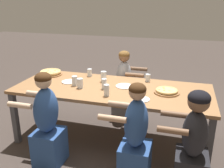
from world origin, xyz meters
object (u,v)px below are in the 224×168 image
Objects in this scene: pizza_board_main at (50,73)px; diner_near_midright at (135,139)px; diner_far_center at (124,88)px; drinking_glass_a at (75,81)px; empty_plate_b at (124,86)px; cocktail_glass_blue at (148,78)px; diner_near_midleft at (47,124)px; diner_near_right at (193,147)px; drinking_glass_d at (80,84)px; drinking_glass_e at (107,91)px; empty_plate_a at (142,99)px; drinking_glass_g at (49,79)px; drinking_glass_f at (104,84)px; pizza_board_second at (167,91)px; drinking_glass_b at (104,77)px; drinking_glass_c at (90,73)px; empty_plate_c at (69,82)px.

pizza_board_main is 1.86m from diner_near_midright.
pizza_board_main is at bearing -67.04° from diner_far_center.
empty_plate_b is at bearing 12.07° from drinking_glass_a.
diner_near_midright is (0.05, -1.11, -0.31)m from cocktail_glass_blue.
diner_near_right is at bearing -90.00° from diner_near_midleft.
drinking_glass_d is 0.69m from diner_near_midleft.
drinking_glass_e reaches higher than pizza_board_main.
cocktail_glass_blue is (-0.03, 0.68, 0.04)m from empty_plate_a.
drinking_glass_a is 0.12× the size of diner_near_right.
drinking_glass_g is at bearing -48.21° from diner_far_center.
diner_near_right reaches higher than drinking_glass_f.
drinking_glass_e is 1.15m from diner_near_right.
drinking_glass_f is (-0.10, 0.22, -0.00)m from drinking_glass_e.
empty_plate_a is at bearing -130.84° from pizza_board_second.
diner_near_midleft is (0.50, -1.01, -0.28)m from pizza_board_main.
diner_near_midright is (-0.24, -0.73, -0.29)m from pizza_board_second.
drinking_glass_e is (0.20, -0.50, 0.00)m from drinking_glass_b.
pizza_board_main is at bearing 158.97° from empty_plate_a.
pizza_board_main is 1.48m from cocktail_glass_blue.
drinking_glass_f is at bearing 10.28° from drinking_glass_d.
cocktail_glass_blue is 0.62m from drinking_glass_b.
empty_plate_a is at bearing -21.03° from pizza_board_main.
diner_near_right is (0.62, -1.11, -0.30)m from cocktail_glass_blue.
drinking_glass_g is 2.07m from diner_near_right.
drinking_glass_e is at bearing -53.08° from diner_near_midleft.
drinking_glass_d is at bearing 67.25° from diner_near_right.
drinking_glass_d is at bearing -148.00° from cocktail_glass_blue.
diner_near_midleft reaches higher than diner_near_right.
cocktail_glass_blue is 0.93× the size of drinking_glass_e.
drinking_glass_g is 1.55m from diner_near_midright.
empty_plate_a is 1.71× the size of drinking_glass_c.
empty_plate_a is 0.86m from drinking_glass_d.
empty_plate_a and empty_plate_b have the same top height.
pizza_board_second is 0.28× the size of diner_far_center.
drinking_glass_e reaches higher than drinking_glass_f.
pizza_board_second is at bearing -1.65° from empty_plate_c.
diner_near_right is (1.54, -0.67, -0.31)m from drinking_glass_a.
pizza_board_main is at bearing 26.32° from diner_near_midleft.
diner_near_midright is at bearing -87.44° from cocktail_glass_blue.
diner_near_right is (1.43, -0.60, -0.31)m from drinking_glass_d.
drinking_glass_b is (0.45, 0.16, 0.06)m from empty_plate_c.
drinking_glass_e is (-0.69, -0.30, 0.04)m from pizza_board_second.
diner_near_right is at bearing -23.17° from drinking_glass_e.
empty_plate_a is at bearing -23.19° from drinking_glass_f.
drinking_glass_b is at bearing 52.52° from diner_near_right.
drinking_glass_a is at bearing -32.23° from diner_far_center.
diner_near_right is (0.59, -0.43, -0.26)m from empty_plate_a.
drinking_glass_e reaches higher than cocktail_glass_blue.
diner_near_right reaches higher than drinking_glass_b.
empty_plate_a is 1.30× the size of drinking_glass_b.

